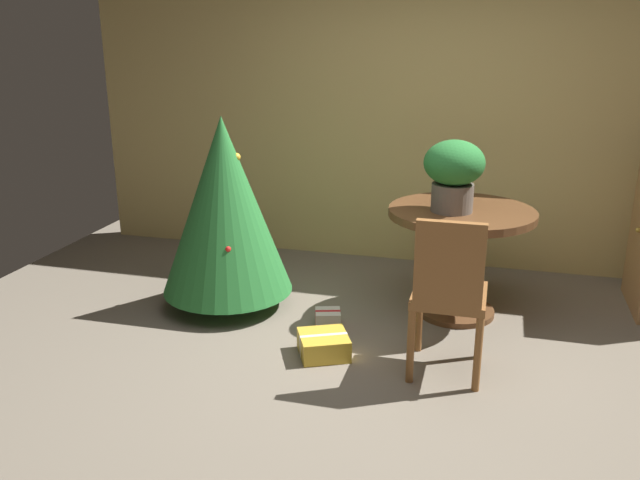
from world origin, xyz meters
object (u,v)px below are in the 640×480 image
gift_box_gold (324,345)px  wooden_chair_near (449,290)px  flower_vase (454,171)px  round_dining_table (460,244)px  gift_box_cream (328,318)px  holiday_tree (225,206)px

gift_box_gold → wooden_chair_near: bearing=-5.0°
flower_vase → wooden_chair_near: (0.07, -0.86, -0.51)m
round_dining_table → wooden_chair_near: size_ratio=1.03×
gift_box_cream → flower_vase: bearing=25.7°
holiday_tree → round_dining_table: bearing=9.7°
round_dining_table → gift_box_cream: 1.05m
round_dining_table → flower_vase: (-0.07, -0.07, 0.53)m
flower_vase → gift_box_gold: 1.44m
wooden_chair_near → gift_box_gold: (-0.75, 0.07, -0.48)m
gift_box_cream → holiday_tree: bearing=168.7°
flower_vase → holiday_tree: 1.61m
wooden_chair_near → gift_box_cream: size_ratio=4.66×
round_dining_table → gift_box_gold: round_dining_table is taller
flower_vase → holiday_tree: (-1.57, -0.21, -0.30)m
wooden_chair_near → gift_box_gold: bearing=175.0°
round_dining_table → gift_box_gold: (-0.75, -0.87, -0.45)m
flower_vase → wooden_chair_near: bearing=-85.4°
round_dining_table → gift_box_cream: round_dining_table is taller
round_dining_table → wooden_chair_near: (-0.00, -0.93, 0.02)m
gift_box_gold → gift_box_cream: size_ratio=1.86×
flower_vase → wooden_chair_near: 1.00m
gift_box_gold → gift_box_cream: gift_box_gold is taller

